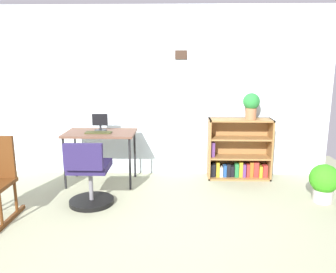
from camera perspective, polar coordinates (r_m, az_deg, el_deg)
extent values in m
plane|color=#999D7D|center=(3.23, -6.44, -18.05)|extent=(6.24, 6.24, 0.00)
cube|color=silver|center=(4.94, -3.30, 7.39)|extent=(5.20, 0.10, 2.40)
cube|color=#37261B|center=(4.84, 2.20, 13.57)|extent=(0.16, 0.02, 0.12)
cube|color=brown|center=(4.64, -11.33, 0.57)|extent=(0.93, 0.58, 0.03)
cylinder|color=black|center=(4.61, -17.03, -4.40)|extent=(0.03, 0.03, 0.68)
cylinder|color=black|center=(4.41, -6.42, -4.66)|extent=(0.03, 0.03, 0.68)
cylinder|color=black|center=(5.07, -15.25, -2.78)|extent=(0.03, 0.03, 0.68)
cylinder|color=black|center=(4.89, -5.61, -2.94)|extent=(0.03, 0.03, 0.68)
cylinder|color=#262628|center=(4.72, -11.27, 1.04)|extent=(0.17, 0.17, 0.01)
cylinder|color=#262628|center=(4.71, -11.29, 1.49)|extent=(0.03, 0.03, 0.06)
cube|color=black|center=(4.68, -11.37, 2.79)|extent=(0.21, 0.02, 0.16)
cube|color=#35381A|center=(4.56, -11.60, 0.66)|extent=(0.34, 0.13, 0.02)
cylinder|color=black|center=(4.17, -12.69, -10.60)|extent=(0.52, 0.52, 0.05)
cylinder|color=slate|center=(4.09, -12.83, -7.90)|extent=(0.05, 0.05, 0.37)
cube|color=#271E4A|center=(4.02, -12.99, -4.90)|extent=(0.44, 0.44, 0.08)
cube|color=#271E4A|center=(3.74, -14.07, -3.34)|extent=(0.42, 0.07, 0.29)
cube|color=#532C10|center=(4.01, -25.00, -12.48)|extent=(0.04, 0.64, 0.04)
cylinder|color=#532C10|center=(3.81, -26.34, -10.84)|extent=(0.03, 0.03, 0.34)
cylinder|color=#532C10|center=(4.07, -24.24, -9.14)|extent=(0.03, 0.03, 0.34)
cube|color=olive|center=(4.85, 6.92, -2.04)|extent=(0.02, 0.30, 0.86)
cube|color=olive|center=(5.00, 16.73, -2.04)|extent=(0.02, 0.30, 0.86)
cube|color=olive|center=(4.82, 12.13, 2.76)|extent=(0.88, 0.30, 0.02)
cube|color=olive|center=(5.02, 11.69, -6.65)|extent=(0.88, 0.30, 0.02)
cube|color=olive|center=(5.04, 11.63, -1.65)|extent=(0.88, 0.02, 0.86)
cube|color=olive|center=(4.94, 11.84, -3.39)|extent=(0.83, 0.28, 0.02)
cube|color=olive|center=(4.87, 11.99, -0.29)|extent=(0.83, 0.28, 0.02)
cube|color=black|center=(4.93, 7.28, -5.63)|extent=(0.03, 0.12, 0.18)
cube|color=black|center=(4.93, 7.72, -5.58)|extent=(0.04, 0.11, 0.19)
cube|color=#B79323|center=(4.93, 8.33, -5.44)|extent=(0.05, 0.11, 0.21)
cube|color=beige|center=(4.95, 8.89, -5.81)|extent=(0.04, 0.11, 0.14)
cube|color=#1E478C|center=(4.95, 9.49, -5.65)|extent=(0.05, 0.11, 0.17)
cube|color=black|center=(4.96, 10.10, -5.58)|extent=(0.05, 0.11, 0.18)
cube|color=black|center=(4.97, 10.74, -5.73)|extent=(0.05, 0.09, 0.15)
cube|color=#237238|center=(4.97, 11.40, -5.50)|extent=(0.05, 0.13, 0.20)
cube|color=#B79323|center=(4.98, 12.10, -5.39)|extent=(0.05, 0.10, 0.21)
cube|color=#593372|center=(5.00, 12.64, -5.56)|extent=(0.04, 0.11, 0.18)
cube|color=#B22D28|center=(5.01, 13.22, -5.53)|extent=(0.04, 0.12, 0.19)
cube|color=#99591E|center=(5.01, 13.80, -5.35)|extent=(0.05, 0.10, 0.22)
cube|color=#B22D28|center=(5.03, 14.53, -5.34)|extent=(0.07, 0.10, 0.22)
cube|color=#B79323|center=(5.05, 15.23, -5.64)|extent=(0.04, 0.12, 0.16)
cube|color=#B22D28|center=(5.06, 15.92, -5.55)|extent=(0.06, 0.11, 0.17)
cube|color=#593372|center=(4.84, 7.51, -2.11)|extent=(0.05, 0.12, 0.21)
cylinder|color=#9E6642|center=(4.81, 13.75, 3.75)|extent=(0.15, 0.15, 0.16)
sphere|color=#277C33|center=(4.79, 13.86, 5.75)|extent=(0.23, 0.23, 0.23)
cylinder|color=#B7B2A8|center=(4.49, 24.55, -9.02)|extent=(0.22, 0.22, 0.15)
sphere|color=#32971A|center=(4.43, 24.80, -6.44)|extent=(0.34, 0.34, 0.34)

